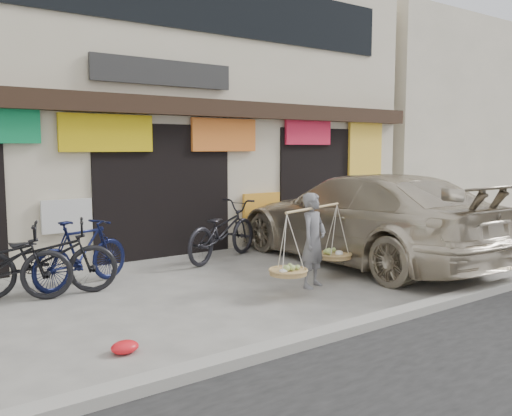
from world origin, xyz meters
TOP-DOWN VIEW (x-y plane):
  - ground at (0.00, 0.00)m, footprint 70.00×70.00m
  - kerb at (0.00, -2.00)m, footprint 70.00×0.25m
  - shophouse_block at (-0.00, 6.42)m, footprint 14.00×6.32m
  - neighbor_east at (13.50, 7.00)m, footprint 12.00×7.00m
  - street_vendor at (0.80, -0.11)m, footprint 1.99×1.04m
  - bike_0 at (-2.85, 1.89)m, footprint 2.31×1.39m
  - bike_1 at (-2.18, 2.12)m, footprint 1.88×1.10m
  - bike_2 at (0.78, 2.55)m, footprint 2.35×1.59m
  - suv at (2.89, 0.79)m, footprint 2.67×6.07m
  - red_bag at (-2.77, -1.03)m, footprint 0.31×0.25m

SIDE VIEW (x-z plane):
  - ground at x=0.00m, z-range 0.00..0.00m
  - kerb at x=0.00m, z-range 0.00..0.12m
  - red_bag at x=-2.77m, z-range 0.00..0.14m
  - bike_1 at x=-2.18m, z-range 0.00..1.09m
  - bike_0 at x=-2.85m, z-range 0.00..1.15m
  - bike_2 at x=0.78m, z-range 0.00..1.17m
  - street_vendor at x=0.80m, z-range -0.07..1.45m
  - suv at x=2.89m, z-range 0.00..1.73m
  - neighbor_east at x=13.50m, z-range 0.00..6.40m
  - shophouse_block at x=0.00m, z-range -0.05..6.95m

